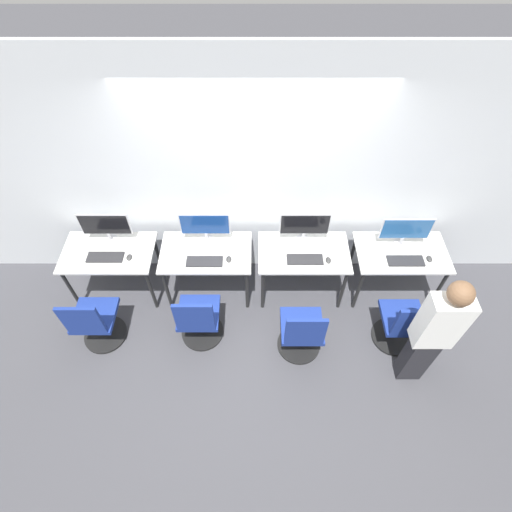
{
  "coord_description": "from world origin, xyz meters",
  "views": [
    {
      "loc": [
        0.01,
        -2.55,
        4.12
      ],
      "look_at": [
        0.0,
        0.12,
        0.87
      ],
      "focal_mm": 28.0,
      "sensor_mm": 36.0,
      "label": 1
    }
  ],
  "objects_px": {
    "office_chair_far_left": "(96,322)",
    "mouse_far_right": "(431,259)",
    "keyboard_right": "(306,260)",
    "monitor_right": "(306,226)",
    "office_chair_right": "(303,334)",
    "mouse_left": "(230,259)",
    "keyboard_left": "(206,261)",
    "office_chair_far_right": "(403,326)",
    "mouse_right": "(330,260)",
    "mouse_far_left": "(131,257)",
    "keyboard_far_right": "(407,261)",
    "office_chair_left": "(200,320)",
    "keyboard_far_left": "(107,257)",
    "person_far_right": "(435,333)",
    "monitor_far_right": "(407,231)",
    "monitor_far_left": "(107,225)",
    "monitor_left": "(206,226)"
  },
  "relations": [
    {
      "from": "office_chair_far_left",
      "to": "mouse_far_right",
      "type": "distance_m",
      "value": 3.69
    },
    {
      "from": "office_chair_far_left",
      "to": "keyboard_right",
      "type": "relative_size",
      "value": 2.25
    },
    {
      "from": "monitor_right",
      "to": "office_chair_right",
      "type": "bearing_deg",
      "value": -93.15
    },
    {
      "from": "mouse_left",
      "to": "monitor_right",
      "type": "height_order",
      "value": "monitor_right"
    },
    {
      "from": "keyboard_left",
      "to": "office_chair_far_right",
      "type": "xyz_separation_m",
      "value": [
        2.13,
        -0.58,
        -0.36
      ]
    },
    {
      "from": "mouse_right",
      "to": "mouse_far_left",
      "type": "bearing_deg",
      "value": 178.93
    },
    {
      "from": "keyboard_far_right",
      "to": "office_chair_left",
      "type": "bearing_deg",
      "value": -166.77
    },
    {
      "from": "keyboard_right",
      "to": "mouse_right",
      "type": "distance_m",
      "value": 0.25
    },
    {
      "from": "keyboard_left",
      "to": "mouse_right",
      "type": "height_order",
      "value": "mouse_right"
    },
    {
      "from": "keyboard_right",
      "to": "office_chair_right",
      "type": "distance_m",
      "value": 0.8
    },
    {
      "from": "keyboard_far_right",
      "to": "office_chair_far_right",
      "type": "relative_size",
      "value": 0.44
    },
    {
      "from": "office_chair_left",
      "to": "monitor_right",
      "type": "relative_size",
      "value": 1.62
    },
    {
      "from": "monitor_right",
      "to": "office_chair_far_right",
      "type": "bearing_deg",
      "value": -41.5
    },
    {
      "from": "mouse_right",
      "to": "keyboard_far_left",
      "type": "bearing_deg",
      "value": 178.91
    },
    {
      "from": "person_far_right",
      "to": "monitor_far_right",
      "type": "bearing_deg",
      "value": 89.24
    },
    {
      "from": "keyboard_far_left",
      "to": "office_chair_right",
      "type": "xyz_separation_m",
      "value": [
        2.14,
        -0.74,
        -0.36
      ]
    },
    {
      "from": "office_chair_far_left",
      "to": "monitor_far_right",
      "type": "height_order",
      "value": "monitor_far_right"
    },
    {
      "from": "monitor_right",
      "to": "person_far_right",
      "type": "xyz_separation_m",
      "value": [
        1.08,
        -1.28,
        -0.07
      ]
    },
    {
      "from": "monitor_right",
      "to": "office_chair_right",
      "type": "xyz_separation_m",
      "value": [
        -0.06,
        -1.01,
        -0.58
      ]
    },
    {
      "from": "office_chair_left",
      "to": "office_chair_right",
      "type": "distance_m",
      "value": 1.11
    },
    {
      "from": "office_chair_far_left",
      "to": "monitor_right",
      "type": "bearing_deg",
      "value": 21.33
    },
    {
      "from": "monitor_far_left",
      "to": "mouse_right",
      "type": "height_order",
      "value": "monitor_far_left"
    },
    {
      "from": "keyboard_far_left",
      "to": "mouse_far_right",
      "type": "distance_m",
      "value": 3.56
    },
    {
      "from": "mouse_left",
      "to": "keyboard_right",
      "type": "distance_m",
      "value": 0.83
    },
    {
      "from": "office_chair_left",
      "to": "monitor_right",
      "type": "xyz_separation_m",
      "value": [
        1.15,
        0.85,
        0.58
      ]
    },
    {
      "from": "monitor_right",
      "to": "mouse_right",
      "type": "xyz_separation_m",
      "value": [
        0.25,
        -0.31,
        -0.21
      ]
    },
    {
      "from": "monitor_far_right",
      "to": "mouse_far_right",
      "type": "xyz_separation_m",
      "value": [
        0.27,
        -0.23,
        -0.21
      ]
    },
    {
      "from": "mouse_right",
      "to": "office_chair_right",
      "type": "relative_size",
      "value": 0.1
    },
    {
      "from": "keyboard_right",
      "to": "person_far_right",
      "type": "height_order",
      "value": "person_far_right"
    },
    {
      "from": "office_chair_far_left",
      "to": "keyboard_far_right",
      "type": "height_order",
      "value": "office_chair_far_left"
    },
    {
      "from": "office_chair_far_left",
      "to": "office_chair_right",
      "type": "bearing_deg",
      "value": -3.25
    },
    {
      "from": "keyboard_far_left",
      "to": "mouse_left",
      "type": "bearing_deg",
      "value": -1.38
    },
    {
      "from": "monitor_far_left",
      "to": "monitor_left",
      "type": "height_order",
      "value": "same"
    },
    {
      "from": "mouse_far_left",
      "to": "mouse_far_right",
      "type": "distance_m",
      "value": 3.29
    },
    {
      "from": "keyboard_far_right",
      "to": "monitor_far_right",
      "type": "bearing_deg",
      "value": 90.0
    },
    {
      "from": "office_chair_left",
      "to": "keyboard_right",
      "type": "bearing_deg",
      "value": 25.52
    },
    {
      "from": "monitor_right",
      "to": "mouse_far_left",
      "type": "bearing_deg",
      "value": -171.92
    },
    {
      "from": "monitor_far_left",
      "to": "office_chair_left",
      "type": "height_order",
      "value": "monitor_far_left"
    },
    {
      "from": "mouse_far_left",
      "to": "mouse_left",
      "type": "relative_size",
      "value": 1.0
    },
    {
      "from": "office_chair_left",
      "to": "keyboard_right",
      "type": "distance_m",
      "value": 1.33
    },
    {
      "from": "office_chair_far_right",
      "to": "monitor_far_left",
      "type": "bearing_deg",
      "value": 164.28
    },
    {
      "from": "monitor_right",
      "to": "keyboard_far_right",
      "type": "bearing_deg",
      "value": -16.28
    },
    {
      "from": "office_chair_far_left",
      "to": "office_chair_right",
      "type": "distance_m",
      "value": 2.21
    },
    {
      "from": "monitor_far_left",
      "to": "mouse_far_right",
      "type": "distance_m",
      "value": 3.58
    },
    {
      "from": "office_chair_right",
      "to": "mouse_far_right",
      "type": "relative_size",
      "value": 9.95
    },
    {
      "from": "office_chair_left",
      "to": "monitor_far_right",
      "type": "xyz_separation_m",
      "value": [
        2.25,
        0.78,
        0.58
      ]
    },
    {
      "from": "monitor_far_left",
      "to": "office_chair_far_left",
      "type": "height_order",
      "value": "monitor_far_left"
    },
    {
      "from": "monitor_left",
      "to": "office_chair_far_right",
      "type": "relative_size",
      "value": 0.62
    },
    {
      "from": "monitor_right",
      "to": "keyboard_right",
      "type": "distance_m",
      "value": 0.37
    },
    {
      "from": "keyboard_far_left",
      "to": "person_far_right",
      "type": "distance_m",
      "value": 3.43
    }
  ]
}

